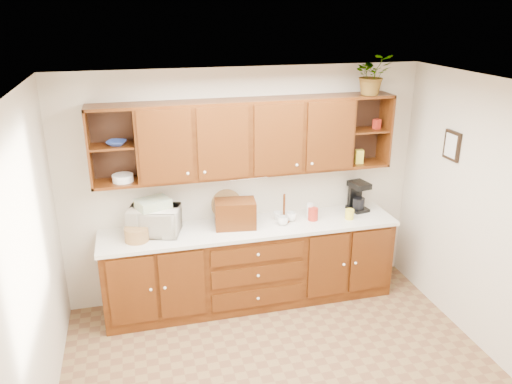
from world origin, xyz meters
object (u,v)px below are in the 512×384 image
bread_box (235,214)px  potted_plant (372,74)px  microwave (154,221)px  coffee_maker (358,196)px

bread_box → potted_plant: size_ratio=1.01×
microwave → bread_box: bread_box is taller
microwave → potted_plant: size_ratio=1.21×
bread_box → potted_plant: (1.52, 0.06, 1.41)m
coffee_maker → potted_plant: 1.40m
bread_box → potted_plant: potted_plant is taller
microwave → bread_box: bearing=13.0°
coffee_maker → potted_plant: (0.03, -0.07, 1.40)m
microwave → coffee_maker: coffee_maker is taller
coffee_maker → potted_plant: potted_plant is taller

